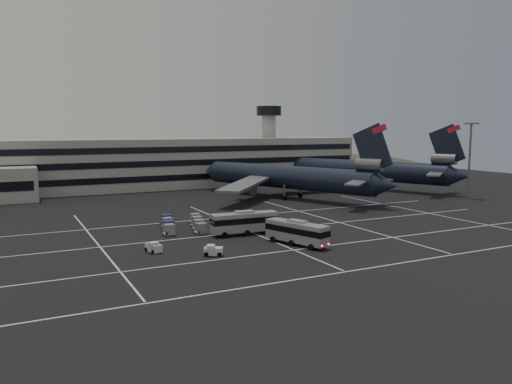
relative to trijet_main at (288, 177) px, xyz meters
The scene contains 12 objects.
ground 40.77m from the trijet_main, 118.88° to the right, with size 260.00×260.00×0.00m, color black.
lane_markings 39.69m from the trijet_main, 118.18° to the right, with size 90.00×55.62×0.01m.
terminal 42.25m from the trijet_main, 122.17° to the left, with size 125.00×26.00×24.00m.
hills 135.71m from the trijet_main, 90.65° to the left, with size 352.00×180.00×44.00m.
lightpole_right 44.04m from the trijet_main, 27.94° to the right, with size 2.40×2.40×18.28m.
trijet_main is the anchor object (origin of this frame).
trijet_far 30.59m from the trijet_main, 12.92° to the left, with size 29.75×55.12×18.08m.
bus_near 49.03m from the trijet_main, 118.76° to the right, with size 5.61×10.66×3.68m.
bus_far 42.93m from the trijet_main, 129.60° to the right, with size 11.12×3.37×3.87m.
tug_a 57.81m from the trijet_main, 138.88° to the right, with size 2.07×2.72×1.56m.
tug_b 56.92m from the trijet_main, 130.30° to the right, with size 2.85×2.48×1.58m.
uld_cluster 42.86m from the trijet_main, 144.72° to the right, with size 9.49×12.63×1.86m.
Camera 1 is at (-41.48, -68.63, 16.95)m, focal length 35.00 mm.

